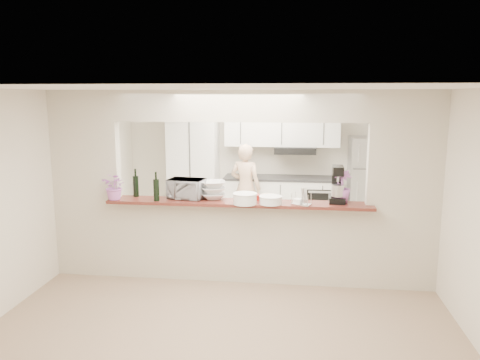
% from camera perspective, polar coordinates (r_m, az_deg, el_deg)
% --- Properties ---
extents(floor, '(6.00, 6.00, 0.00)m').
position_cam_1_polar(floor, '(6.38, -0.14, -12.10)').
color(floor, gray).
rests_on(floor, ground).
extents(tile_overlay, '(5.00, 2.90, 0.01)m').
position_cam_1_polar(tile_overlay, '(7.83, 1.29, -7.77)').
color(tile_overlay, beige).
rests_on(tile_overlay, floor).
extents(partition, '(5.00, 0.15, 2.50)m').
position_cam_1_polar(partition, '(5.98, -0.14, 1.16)').
color(partition, beige).
rests_on(partition, floor).
extents(bar_counter, '(3.40, 0.38, 1.09)m').
position_cam_1_polar(bar_counter, '(6.18, -0.14, -7.17)').
color(bar_counter, beige).
rests_on(bar_counter, floor).
extents(kitchen_cabinets, '(3.15, 0.62, 2.25)m').
position_cam_1_polar(kitchen_cabinets, '(8.75, 0.86, 0.71)').
color(kitchen_cabinets, white).
rests_on(kitchen_cabinets, floor).
extents(refrigerator, '(0.75, 0.70, 1.70)m').
position_cam_1_polar(refrigerator, '(8.75, 15.53, -0.50)').
color(refrigerator, '#A0A0A4').
rests_on(refrigerator, floor).
extents(flower_left, '(0.38, 0.35, 0.35)m').
position_cam_1_polar(flower_left, '(6.27, -14.98, -0.76)').
color(flower_left, '#C468A3').
rests_on(flower_left, bar_counter).
extents(wine_bottle_a, '(0.08, 0.08, 0.38)m').
position_cam_1_polar(wine_bottle_a, '(6.09, -10.17, -1.16)').
color(wine_bottle_a, black).
rests_on(wine_bottle_a, bar_counter).
extents(wine_bottle_b, '(0.08, 0.08, 0.38)m').
position_cam_1_polar(wine_bottle_b, '(6.41, -12.58, -0.69)').
color(wine_bottle_b, black).
rests_on(wine_bottle_b, bar_counter).
extents(toaster_oven, '(0.51, 0.38, 0.26)m').
position_cam_1_polar(toaster_oven, '(6.19, -6.52, -1.06)').
color(toaster_oven, '#A8A8AD').
rests_on(toaster_oven, bar_counter).
extents(serving_bowls, '(0.39, 0.39, 0.23)m').
position_cam_1_polar(serving_bowls, '(6.12, -3.27, -1.25)').
color(serving_bowls, silver).
rests_on(serving_bowls, bar_counter).
extents(plate_stack_a, '(0.30, 0.30, 0.14)m').
position_cam_1_polar(plate_stack_a, '(5.84, 0.60, -2.28)').
color(plate_stack_a, white).
rests_on(plate_stack_a, bar_counter).
extents(plate_stack_b, '(0.29, 0.29, 0.10)m').
position_cam_1_polar(plate_stack_b, '(5.86, 3.76, -2.44)').
color(plate_stack_b, white).
rests_on(plate_stack_b, bar_counter).
extents(red_bowl, '(0.14, 0.14, 0.07)m').
position_cam_1_polar(red_bowl, '(6.10, 1.82, -2.08)').
color(red_bowl, maroon).
rests_on(red_bowl, bar_counter).
extents(tan_bowl, '(0.16, 0.16, 0.08)m').
position_cam_1_polar(tan_bowl, '(6.09, 3.38, -2.09)').
color(tan_bowl, '#C8AE8D').
rests_on(tan_bowl, bar_counter).
extents(utensil_caddy, '(0.26, 0.21, 0.22)m').
position_cam_1_polar(utensil_caddy, '(5.84, 7.49, -2.15)').
color(utensil_caddy, silver).
rests_on(utensil_caddy, bar_counter).
extents(stand_mixer, '(0.21, 0.33, 0.47)m').
position_cam_1_polar(stand_mixer, '(6.05, 11.77, -0.70)').
color(stand_mixer, black).
rests_on(stand_mixer, bar_counter).
extents(flower_right, '(0.31, 0.31, 0.43)m').
position_cam_1_polar(flower_right, '(6.04, 12.26, -0.69)').
color(flower_right, '#AE65BD').
rests_on(flower_right, bar_counter).
extents(person, '(0.67, 0.54, 1.58)m').
position_cam_1_polar(person, '(8.37, 0.69, -1.02)').
color(person, '#DDB290').
rests_on(person, floor).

